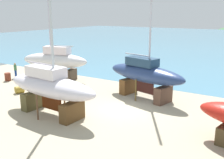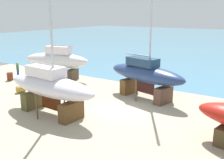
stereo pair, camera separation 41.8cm
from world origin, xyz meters
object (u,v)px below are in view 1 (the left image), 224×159
object	(u,v)px
sailboat_far_slipway	(50,86)
barrel_ochre	(19,90)
worker	(15,70)
sailboat_small_center	(55,60)
barrel_tar_black	(8,77)
sailboat_mid_port	(145,74)

from	to	relation	value
sailboat_far_slipway	barrel_ochre	world-z (taller)	sailboat_far_slipway
worker	sailboat_small_center	bearing A→B (deg)	-37.79
sailboat_small_center	barrel_ochre	xyz separation A→B (m)	(0.87, -5.74, -1.83)
sailboat_far_slipway	barrel_tar_black	distance (m)	12.30
sailboat_far_slipway	worker	distance (m)	13.14
barrel_tar_black	barrel_ochre	size ratio (longest dim) A/B	1.16
barrel_tar_black	worker	bearing A→B (deg)	104.78
sailboat_far_slipway	barrel_ochre	distance (m)	7.00
sailboat_small_center	sailboat_mid_port	xyz separation A→B (m)	(11.40, -0.81, -0.01)
sailboat_mid_port	barrel_ochre	size ratio (longest dim) A/B	16.07
barrel_tar_black	barrel_ochre	bearing A→B (deg)	-26.38
sailboat_small_center	sailboat_mid_port	world-z (taller)	sailboat_small_center
sailboat_mid_port	barrel_ochre	distance (m)	11.77
sailboat_small_center	worker	bearing A→B (deg)	9.71
sailboat_far_slipway	barrel_tar_black	world-z (taller)	sailboat_far_slipway
sailboat_small_center	sailboat_far_slipway	xyz separation A→B (m)	(7.23, -8.02, -0.01)
sailboat_far_slipway	sailboat_mid_port	bearing A→B (deg)	63.58
sailboat_mid_port	barrel_tar_black	distance (m)	15.70
worker	barrel_tar_black	bearing A→B (deg)	-137.19
sailboat_mid_port	worker	world-z (taller)	sailboat_mid_port
sailboat_small_center	worker	xyz separation A→B (m)	(-4.36, -1.96, -1.27)
sailboat_mid_port	worker	xyz separation A→B (m)	(-15.76, -1.15, -1.26)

